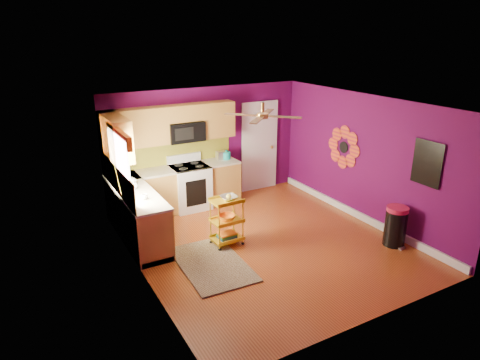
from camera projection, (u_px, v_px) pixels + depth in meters
ground at (266, 243)px, 7.70m from camera, size 5.00×5.00×0.00m
room_envelope at (270, 156)px, 7.17m from camera, size 4.54×5.04×2.52m
lower_cabinets at (160, 201)px, 8.43m from camera, size 2.81×2.31×0.94m
electric_range at (190, 187)px, 9.08m from camera, size 0.76×0.66×1.13m
upper_cabinetry at (154, 129)px, 8.32m from camera, size 2.80×2.30×1.26m
left_window at (119, 153)px, 6.97m from camera, size 0.08×1.35×1.08m
panel_door at (259, 147)px, 10.01m from camera, size 0.95×0.11×2.15m
right_wall_art at (378, 154)px, 7.96m from camera, size 0.04×2.74×1.04m
ceiling_fan at (263, 115)px, 7.10m from camera, size 1.01×1.01×0.26m
shag_rug at (212, 264)px, 7.00m from camera, size 1.07×1.68×0.02m
rolling_cart at (227, 219)px, 7.50m from camera, size 0.54×0.40×0.96m
trash_can at (395, 226)px, 7.53m from camera, size 0.45×0.46×0.73m
teal_kettle at (226, 155)px, 9.38m from camera, size 0.18×0.18×0.21m
toaster at (221, 155)px, 9.37m from camera, size 0.22×0.15×0.18m
soap_bottle_a at (131, 185)px, 7.55m from camera, size 0.09×0.10×0.21m
soap_bottle_b at (134, 184)px, 7.61m from camera, size 0.15×0.15×0.19m
counter_dish at (129, 182)px, 7.90m from camera, size 0.28×0.28×0.07m
counter_cup at (144, 197)px, 7.18m from camera, size 0.11×0.11×0.09m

